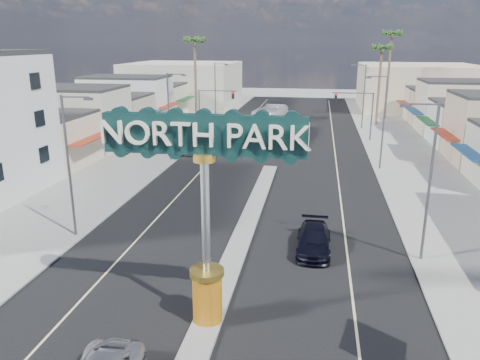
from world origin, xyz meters
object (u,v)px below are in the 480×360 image
(traffic_signal_right, at_px, (357,106))
(streetlight_r_mid, at_px, (382,118))
(streetlight_l_near, at_px, (70,160))
(palm_left_far, at_px, (195,45))
(streetlight_r_far, at_px, (363,93))
(streetlight_l_far, at_px, (216,91))
(car_parked_left, at_px, (198,146))
(traffic_signal_left, at_px, (213,103))
(palm_right_far, at_px, (392,39))
(palm_right_mid, at_px, (382,52))
(gateway_sign, at_px, (205,197))
(streetlight_r_near, at_px, (428,175))
(city_bus, at_px, (267,123))
(suv_right, at_px, (314,240))
(streetlight_l_mid, at_px, (170,113))

(traffic_signal_right, xyz_separation_m, streetlight_r_mid, (1.25, -13.99, 0.79))
(streetlight_l_near, bearing_deg, palm_left_far, 93.67)
(streetlight_r_far, relative_size, palm_left_far, 0.69)
(streetlight_l_far, relative_size, streetlight_r_far, 1.00)
(streetlight_r_far, distance_m, car_parked_left, 26.72)
(traffic_signal_left, distance_m, streetlight_l_far, 8.14)
(streetlight_r_far, relative_size, palm_right_far, 0.64)
(palm_right_mid, bearing_deg, traffic_signal_right, -107.63)
(streetlight_l_far, distance_m, streetlight_r_mid, 30.32)
(streetlight_l_far, bearing_deg, streetlight_r_far, 0.00)
(gateway_sign, xyz_separation_m, car_parked_left, (-8.65, 31.81, -5.15))
(streetlight_r_near, bearing_deg, city_bus, 110.17)
(city_bus, bearing_deg, streetlight_r_mid, -42.16)
(traffic_signal_left, height_order, city_bus, traffic_signal_left)
(streetlight_l_near, bearing_deg, suv_right, 1.19)
(palm_right_far, bearing_deg, streetlight_l_near, -116.06)
(streetlight_r_mid, distance_m, palm_left_far, 31.47)
(palm_right_far, xyz_separation_m, car_parked_left, (-23.65, -28.21, -11.61))
(suv_right, height_order, city_bus, city_bus)
(palm_right_mid, distance_m, car_parked_left, 32.53)
(palm_left_far, distance_m, palm_right_mid, 26.70)
(gateway_sign, height_order, traffic_signal_right, gateway_sign)
(traffic_signal_right, distance_m, city_bus, 11.44)
(streetlight_r_far, height_order, suv_right, streetlight_r_far)
(palm_right_mid, bearing_deg, streetlight_l_near, -116.99)
(traffic_signal_right, xyz_separation_m, streetlight_l_mid, (-19.62, -13.99, 0.79))
(streetlight_l_near, height_order, palm_left_far, palm_left_far)
(streetlight_l_near, height_order, streetlight_l_far, same)
(traffic_signal_left, relative_size, streetlight_r_mid, 0.67)
(streetlight_r_near, height_order, city_bus, streetlight_r_near)
(car_parked_left, bearing_deg, streetlight_r_mid, -7.63)
(gateway_sign, relative_size, streetlight_l_mid, 1.02)
(streetlight_r_mid, bearing_deg, streetlight_l_mid, 180.00)
(streetlight_l_near, xyz_separation_m, palm_left_far, (-2.57, 40.00, 6.43))
(suv_right, bearing_deg, streetlight_r_near, -2.81)
(gateway_sign, relative_size, suv_right, 1.88)
(traffic_signal_right, xyz_separation_m, palm_right_far, (5.82, 18.01, 8.11))
(streetlight_r_mid, distance_m, city_bus, 18.89)
(city_bus, bearing_deg, palm_left_far, 156.74)
(car_parked_left, bearing_deg, traffic_signal_left, 96.63)
(car_parked_left, bearing_deg, streetlight_l_mid, -111.58)
(traffic_signal_left, bearing_deg, gateway_sign, -77.67)
(traffic_signal_right, bearing_deg, traffic_signal_left, 180.00)
(streetlight_l_mid, xyz_separation_m, streetlight_l_far, (0.00, 22.00, 0.00))
(streetlight_l_far, xyz_separation_m, city_bus, (8.43, -8.15, -3.19))
(streetlight_r_near, distance_m, car_parked_left, 30.80)
(streetlight_l_mid, height_order, car_parked_left, streetlight_l_mid)
(traffic_signal_left, relative_size, palm_left_far, 0.46)
(palm_right_far, relative_size, suv_right, 2.89)
(streetlight_l_near, distance_m, palm_right_mid, 51.92)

